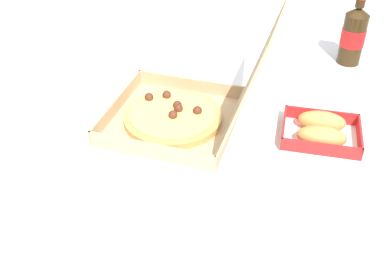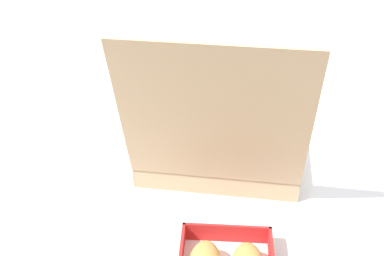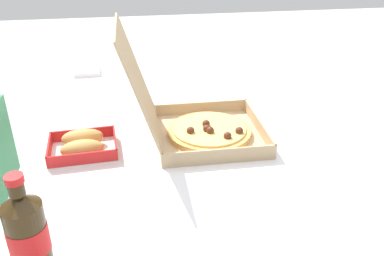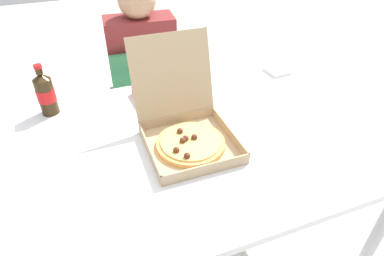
% 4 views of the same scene
% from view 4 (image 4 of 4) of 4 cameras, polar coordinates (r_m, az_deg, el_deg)
% --- Properties ---
extents(ground_plane, '(10.00, 10.00, 0.00)m').
position_cam_4_polar(ground_plane, '(1.83, 1.50, -19.42)').
color(ground_plane, beige).
extents(dining_table, '(1.39, 0.99, 0.72)m').
position_cam_4_polar(dining_table, '(1.34, 1.94, -3.51)').
color(dining_table, white).
rests_on(dining_table, ground_plane).
extents(chair, '(0.44, 0.44, 0.83)m').
position_cam_4_polar(chair, '(2.00, -7.89, 4.83)').
color(chair, '#338451').
rests_on(chair, ground_plane).
extents(diner_person, '(0.38, 0.43, 1.15)m').
position_cam_4_polar(diner_person, '(1.95, -8.66, 10.87)').
color(diner_person, '#333847').
rests_on(diner_person, ground_plane).
extents(pizza_box_open, '(0.32, 0.42, 0.35)m').
position_cam_4_polar(pizza_box_open, '(1.24, -0.91, -0.27)').
color(pizza_box_open, tan).
rests_on(pizza_box_open, dining_table).
extents(bread_side_box, '(0.16, 0.20, 0.06)m').
position_cam_4_polar(bread_side_box, '(1.51, -6.67, 5.74)').
color(bread_side_box, white).
rests_on(bread_side_box, dining_table).
extents(cola_bottle, '(0.07, 0.07, 0.22)m').
position_cam_4_polar(cola_bottle, '(1.51, -23.93, 5.47)').
color(cola_bottle, '#33230F').
rests_on(cola_bottle, dining_table).
extents(paper_menu, '(0.24, 0.19, 0.00)m').
position_cam_4_polar(paper_menu, '(1.42, 14.08, 1.44)').
color(paper_menu, white).
rests_on(paper_menu, dining_table).
extents(napkin_pile, '(0.12, 0.12, 0.02)m').
position_cam_4_polar(napkin_pile, '(1.81, 14.49, 9.60)').
color(napkin_pile, white).
rests_on(napkin_pile, dining_table).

